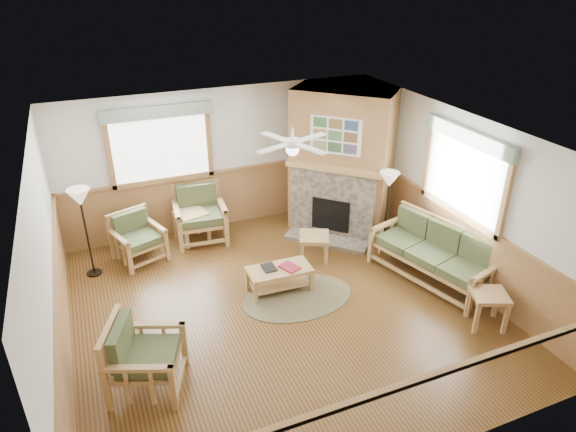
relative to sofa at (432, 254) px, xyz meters
name	(u,v)px	position (x,y,z in m)	size (l,w,h in m)	color
floor	(281,308)	(-2.55, 0.21, -0.47)	(6.00, 6.00, 0.01)	#573718
ceiling	(280,136)	(-2.55, 0.21, 2.23)	(6.00, 6.00, 0.01)	white
wall_back	(221,159)	(-2.55, 3.21, 0.88)	(6.00, 0.02, 2.70)	silver
wall_front	(403,371)	(-2.55, -2.79, 0.88)	(6.00, 0.02, 2.70)	silver
wall_left	(49,275)	(-5.55, 0.21, 0.88)	(0.02, 6.00, 2.70)	silver
wall_right	(455,195)	(0.45, 0.21, 0.88)	(0.02, 6.00, 2.70)	silver
wainscot	(281,277)	(-2.55, 0.21, 0.08)	(6.00, 6.00, 1.10)	olive
fireplace	(342,161)	(-0.50, 2.26, 0.88)	(2.20, 2.20, 2.70)	olive
window_back	(155,104)	(-3.65, 3.17, 2.06)	(1.90, 0.16, 1.50)	white
window_right	(473,127)	(0.41, 0.01, 2.06)	(0.16, 1.90, 1.50)	white
ceiling_fan	(293,130)	(-2.25, 0.51, 2.19)	(1.24, 1.24, 0.36)	white
sofa	(432,254)	(0.00, 0.00, 0.00)	(0.83, 2.03, 0.93)	tan
armchair_back_left	(138,238)	(-4.31, 2.46, -0.04)	(0.75, 0.75, 0.84)	tan
armchair_back_right	(200,215)	(-3.14, 2.76, 0.04)	(0.90, 0.90, 1.01)	tan
armchair_left	(146,356)	(-4.64, -0.63, 0.00)	(0.83, 0.83, 0.93)	tan
coffee_table	(279,279)	(-2.40, 0.66, -0.27)	(0.99, 0.50, 0.40)	tan
end_table_chairs	(192,227)	(-3.30, 2.76, -0.17)	(0.53, 0.51, 0.59)	tan
end_table_sofa	(487,309)	(0.00, -1.29, -0.20)	(0.48, 0.46, 0.54)	tan
footstool	(314,246)	(-1.47, 1.35, -0.25)	(0.50, 0.50, 0.44)	tan
braided_rug	(298,297)	(-2.22, 0.35, -0.46)	(1.76, 1.76, 0.01)	brown
floor_lamp_left	(86,233)	(-5.10, 2.29, 0.31)	(0.36, 0.36, 1.56)	black
floor_lamp_right	(386,211)	(-0.16, 1.16, 0.28)	(0.34, 0.34, 1.49)	black
book_red	(289,266)	(-2.25, 0.61, -0.04)	(0.22, 0.30, 0.03)	maroon
book_dark	(269,267)	(-2.55, 0.73, -0.04)	(0.20, 0.27, 0.03)	black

